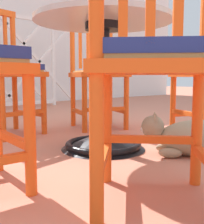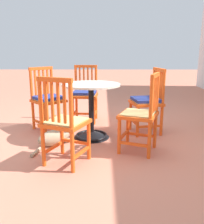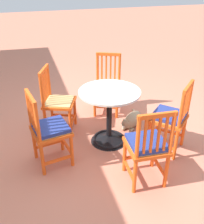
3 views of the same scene
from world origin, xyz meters
TOP-DOWN VIEW (x-y plane):
  - ground_plane at (0.00, 0.00)m, footprint 24.00×24.00m
  - cafe_table at (-0.06, -0.04)m, footprint 0.76×0.76m
  - orange_chair_facing_out at (-0.43, -0.70)m, footprint 0.57×0.57m
  - orange_chair_tucked_in at (0.74, -0.27)m, footprint 0.53×0.53m
  - orange_chair_at_corner at (0.40, 0.54)m, footprint 0.52×0.52m
  - orange_chair_near_fence at (-0.28, 0.74)m, footprint 0.47×0.47m
  - orange_chair_by_planter at (-0.87, -0.19)m, footprint 0.43×0.43m
  - tabby_cat at (0.19, -0.47)m, footprint 0.64×0.47m

SIDE VIEW (x-z plane):
  - ground_plane at x=0.00m, z-range 0.00..0.00m
  - tabby_cat at x=0.19m, z-range -0.02..0.21m
  - cafe_table at x=-0.06m, z-range -0.08..0.65m
  - orange_chair_tucked_in at x=0.74m, z-range -0.02..0.89m
  - orange_chair_at_corner at x=0.40m, z-range -0.02..0.89m
  - orange_chair_facing_out at x=-0.43m, z-range -0.01..0.90m
  - orange_chair_near_fence at x=-0.28m, z-range -0.01..0.90m
  - orange_chair_by_planter at x=-0.87m, z-range -0.01..0.90m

